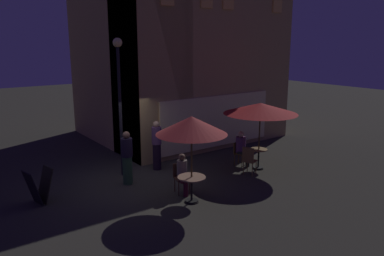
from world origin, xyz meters
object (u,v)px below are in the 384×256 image
patron_standing_2 (157,145)px  cafe_chair_2 (239,151)px  cafe_chair_1 (249,159)px  patron_seated_0 (183,172)px  patio_umbrella_0 (192,126)px  patron_standing_3 (127,158)px  menu_sandwich_board (39,186)px  patio_umbrella_1 (260,109)px  cafe_chair_0 (181,175)px  cafe_table_1 (259,156)px  patron_seated_1 (242,146)px  cafe_table_0 (192,183)px  street_lamp_near_corner (119,86)px

patron_standing_2 → cafe_chair_2: bearing=-87.7°
cafe_chair_1 → patron_seated_0: size_ratio=0.82×
patio_umbrella_0 → patron_standing_3: bearing=108.8°
menu_sandwich_board → patio_umbrella_1: patio_umbrella_1 is taller
patio_umbrella_1 → patio_umbrella_0: bearing=-165.4°
menu_sandwich_board → cafe_chair_0: (3.69, -1.62, 0.03)m
patron_standing_3 → cafe_table_1: bearing=163.2°
cafe_table_1 → patron_seated_0: 3.50m
patron_seated_1 → patron_standing_3: bearing=-119.4°
cafe_chair_1 → patron_seated_1: (0.57, 0.95, 0.12)m
cafe_chair_0 → menu_sandwich_board: bearing=-100.5°
cafe_chair_1 → cafe_chair_2: bearing=42.1°
cafe_table_0 → cafe_chair_1: cafe_chair_1 is taller
patio_umbrella_0 → cafe_chair_2: 4.15m
patio_umbrella_0 → patron_seated_0: bearing=76.7°
cafe_table_1 → patio_umbrella_1: 1.70m
cafe_table_0 → patio_umbrella_1: (3.63, 0.95, 1.61)m
patron_standing_3 → cafe_chair_1: bearing=155.6°
cafe_chair_2 → patron_standing_3: size_ratio=0.49×
cafe_table_0 → cafe_table_1: (3.63, 0.95, -0.09)m
cafe_table_0 → patio_umbrella_0: 1.65m
cafe_table_0 → patron_seated_0: size_ratio=0.65×
cafe_chair_2 → patron_standing_2: patron_standing_2 is taller
patio_umbrella_0 → patron_seated_0: patio_umbrella_0 is taller
menu_sandwich_board → patron_seated_0: size_ratio=0.81×
patron_standing_2 → street_lamp_near_corner: bearing=108.0°
patio_umbrella_1 → cafe_chair_0: 3.82m
cafe_chair_2 → patron_standing_3: patron_standing_3 is taller
cafe_table_0 → cafe_chair_0: (0.19, 0.81, -0.03)m
cafe_chair_0 → patron_seated_1: bearing=116.9°
cafe_chair_2 → patron_seated_0: bearing=-91.0°
patio_umbrella_0 → street_lamp_near_corner: bearing=99.7°
cafe_table_1 → patio_umbrella_1: size_ratio=0.28×
street_lamp_near_corner → patio_umbrella_0: 3.38m
street_lamp_near_corner → patio_umbrella_1: (4.19, -2.28, -0.86)m
cafe_chair_0 → cafe_chair_2: size_ratio=1.03×
patron_seated_1 → patron_standing_2: (-2.74, 1.42, 0.17)m
cafe_chair_1 → patron_seated_0: patron_seated_0 is taller
cafe_chair_1 → street_lamp_near_corner: bearing=120.8°
cafe_table_1 → cafe_chair_2: bearing=109.0°
patron_seated_0 → patron_standing_3: bearing=-137.2°
patio_umbrella_1 → patron_standing_2: (-2.96, 2.06, -1.29)m
street_lamp_near_corner → patron_seated_1: bearing=-22.5°
street_lamp_near_corner → cafe_chair_1: (3.40, -2.60, -2.45)m
street_lamp_near_corner → cafe_chair_0: street_lamp_near_corner is taller
cafe_chair_0 → patron_seated_0: (-0.03, -0.14, 0.15)m
cafe_table_1 → cafe_chair_2: (-0.26, 0.76, 0.03)m
patron_seated_1 → patron_standing_2: patron_standing_2 is taller
menu_sandwich_board → patron_seated_0: (3.65, -1.77, 0.18)m
street_lamp_near_corner → menu_sandwich_board: bearing=-164.8°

